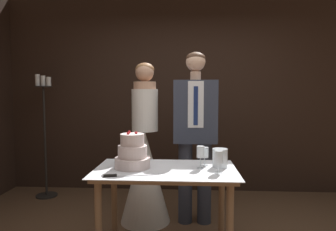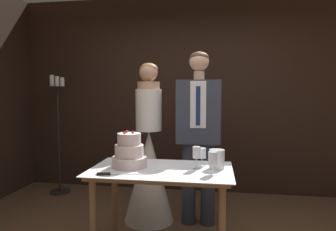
{
  "view_description": "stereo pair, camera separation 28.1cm",
  "coord_description": "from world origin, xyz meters",
  "px_view_note": "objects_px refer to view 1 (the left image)",
  "views": [
    {
      "loc": [
        -0.04,
        -2.27,
        1.41
      ],
      "look_at": [
        -0.2,
        0.54,
        1.19
      ],
      "focal_mm": 32.0,
      "sensor_mm": 36.0,
      "label": 1
    },
    {
      "loc": [
        0.24,
        -2.24,
        1.41
      ],
      "look_at": [
        -0.2,
        0.54,
        1.19
      ],
      "focal_mm": 32.0,
      "sensor_mm": 36.0,
      "label": 2
    }
  ],
  "objects_px": {
    "wine_glass_near": "(219,158)",
    "groom": "(195,128)",
    "tiered_cake": "(132,154)",
    "wine_glass_middle": "(201,153)",
    "cake_table": "(166,182)",
    "hurricane_candle": "(220,158)",
    "candle_stand": "(45,134)",
    "bride": "(145,165)",
    "wine_glass_far": "(204,153)",
    "cake_knife": "(121,175)"
  },
  "relations": [
    {
      "from": "wine_glass_far",
      "to": "cake_knife",
      "type": "bearing_deg",
      "value": -149.46
    },
    {
      "from": "hurricane_candle",
      "to": "bride",
      "type": "bearing_deg",
      "value": 138.24
    },
    {
      "from": "cake_knife",
      "to": "bride",
      "type": "xyz_separation_m",
      "value": [
        0.05,
        0.97,
        -0.15
      ]
    },
    {
      "from": "cake_knife",
      "to": "groom",
      "type": "xyz_separation_m",
      "value": [
        0.59,
        0.97,
        0.25
      ]
    },
    {
      "from": "cake_knife",
      "to": "wine_glass_far",
      "type": "xyz_separation_m",
      "value": [
        0.65,
        0.39,
        0.1
      ]
    },
    {
      "from": "groom",
      "to": "wine_glass_far",
      "type": "bearing_deg",
      "value": -83.96
    },
    {
      "from": "bride",
      "to": "groom",
      "type": "xyz_separation_m",
      "value": [
        0.54,
        -0.0,
        0.4
      ]
    },
    {
      "from": "cake_table",
      "to": "wine_glass_far",
      "type": "bearing_deg",
      "value": 22.81
    },
    {
      "from": "wine_glass_middle",
      "to": "groom",
      "type": "bearing_deg",
      "value": 91.82
    },
    {
      "from": "tiered_cake",
      "to": "wine_glass_far",
      "type": "distance_m",
      "value": 0.62
    },
    {
      "from": "hurricane_candle",
      "to": "groom",
      "type": "xyz_separation_m",
      "value": [
        -0.19,
        0.65,
        0.18
      ]
    },
    {
      "from": "tiered_cake",
      "to": "candle_stand",
      "type": "xyz_separation_m",
      "value": [
        -1.44,
        1.42,
        -0.05
      ]
    },
    {
      "from": "bride",
      "to": "wine_glass_far",
      "type": "bearing_deg",
      "value": -44.47
    },
    {
      "from": "wine_glass_far",
      "to": "bride",
      "type": "relative_size",
      "value": 0.09
    },
    {
      "from": "cake_table",
      "to": "hurricane_candle",
      "type": "distance_m",
      "value": 0.5
    },
    {
      "from": "wine_glass_middle",
      "to": "bride",
      "type": "distance_m",
      "value": 0.94
    },
    {
      "from": "cake_table",
      "to": "wine_glass_middle",
      "type": "relative_size",
      "value": 6.22
    },
    {
      "from": "cake_knife",
      "to": "wine_glass_middle",
      "type": "bearing_deg",
      "value": 10.87
    },
    {
      "from": "wine_glass_middle",
      "to": "wine_glass_far",
      "type": "height_order",
      "value": "wine_glass_middle"
    },
    {
      "from": "cake_table",
      "to": "cake_knife",
      "type": "distance_m",
      "value": 0.42
    },
    {
      "from": "cake_table",
      "to": "bride",
      "type": "relative_size",
      "value": 0.68
    },
    {
      "from": "bride",
      "to": "groom",
      "type": "relative_size",
      "value": 0.94
    },
    {
      "from": "wine_glass_near",
      "to": "groom",
      "type": "xyz_separation_m",
      "value": [
        -0.16,
        0.84,
        0.14
      ]
    },
    {
      "from": "cake_table",
      "to": "wine_glass_near",
      "type": "relative_size",
      "value": 6.64
    },
    {
      "from": "bride",
      "to": "groom",
      "type": "height_order",
      "value": "groom"
    },
    {
      "from": "groom",
      "to": "candle_stand",
      "type": "relative_size",
      "value": 1.11
    },
    {
      "from": "cake_table",
      "to": "bride",
      "type": "bearing_deg",
      "value": 110.26
    },
    {
      "from": "cake_knife",
      "to": "bride",
      "type": "bearing_deg",
      "value": 73.62
    },
    {
      "from": "cake_table",
      "to": "cake_knife",
      "type": "bearing_deg",
      "value": -142.62
    },
    {
      "from": "wine_glass_near",
      "to": "hurricane_candle",
      "type": "distance_m",
      "value": 0.2
    },
    {
      "from": "tiered_cake",
      "to": "wine_glass_far",
      "type": "height_order",
      "value": "tiered_cake"
    },
    {
      "from": "cake_table",
      "to": "candle_stand",
      "type": "bearing_deg",
      "value": 140.12
    },
    {
      "from": "wine_glass_near",
      "to": "hurricane_candle",
      "type": "relative_size",
      "value": 1.12
    },
    {
      "from": "wine_glass_middle",
      "to": "wine_glass_far",
      "type": "distance_m",
      "value": 0.12
    },
    {
      "from": "tiered_cake",
      "to": "cake_knife",
      "type": "relative_size",
      "value": 0.74
    },
    {
      "from": "cake_table",
      "to": "groom",
      "type": "bearing_deg",
      "value": 69.72
    },
    {
      "from": "wine_glass_far",
      "to": "groom",
      "type": "bearing_deg",
      "value": 96.04
    },
    {
      "from": "wine_glass_near",
      "to": "hurricane_candle",
      "type": "height_order",
      "value": "wine_glass_near"
    },
    {
      "from": "wine_glass_middle",
      "to": "candle_stand",
      "type": "distance_m",
      "value": 2.46
    },
    {
      "from": "tiered_cake",
      "to": "cake_knife",
      "type": "height_order",
      "value": "tiered_cake"
    },
    {
      "from": "wine_glass_near",
      "to": "candle_stand",
      "type": "relative_size",
      "value": 0.11
    },
    {
      "from": "tiered_cake",
      "to": "wine_glass_middle",
      "type": "relative_size",
      "value": 1.64
    },
    {
      "from": "tiered_cake",
      "to": "cake_knife",
      "type": "xyz_separation_m",
      "value": [
        -0.04,
        -0.27,
        -0.11
      ]
    },
    {
      "from": "wine_glass_middle",
      "to": "candle_stand",
      "type": "bearing_deg",
      "value": 144.97
    },
    {
      "from": "wine_glass_near",
      "to": "groom",
      "type": "height_order",
      "value": "groom"
    },
    {
      "from": "wine_glass_middle",
      "to": "groom",
      "type": "height_order",
      "value": "groom"
    },
    {
      "from": "cake_knife",
      "to": "groom",
      "type": "height_order",
      "value": "groom"
    },
    {
      "from": "wine_glass_middle",
      "to": "candle_stand",
      "type": "relative_size",
      "value": 0.11
    },
    {
      "from": "groom",
      "to": "bride",
      "type": "bearing_deg",
      "value": 179.94
    },
    {
      "from": "tiered_cake",
      "to": "candle_stand",
      "type": "height_order",
      "value": "candle_stand"
    }
  ]
}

